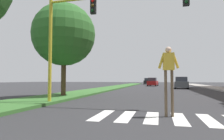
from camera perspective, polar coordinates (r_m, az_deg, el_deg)
name	(u,v)px	position (r m, az deg, el deg)	size (l,w,h in m)	color
ground_plane	(161,89)	(28.86, 14.40, -5.39)	(140.00, 140.00, 0.00)	#2D2D30
crosswalk	(165,118)	(6.95, 15.64, -13.61)	(4.95, 2.20, 0.01)	silver
median_strip	(109,88)	(27.78, -0.81, -5.42)	(3.30, 64.00, 0.15)	#386B2D
tree_mid	(64,35)	(15.14, -14.14, 10.18)	(4.73, 4.73, 6.94)	#4C3823
traffic_light_gantry	(92,21)	(10.20, -5.99, 14.38)	(8.29, 0.30, 6.00)	gold
pedestrian_performer	(169,70)	(7.11, 16.56, 0.06)	(0.75, 0.28, 2.49)	brown
sedan_midblock	(181,83)	(29.64, 20.03, -3.70)	(2.26, 4.39, 1.71)	#474C51
sedan_distant	(153,82)	(40.03, 12.08, -3.56)	(2.20, 4.66, 1.69)	maroon
sedan_far_horizon	(148,81)	(53.65, 10.63, -3.37)	(2.07, 4.31, 1.73)	black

